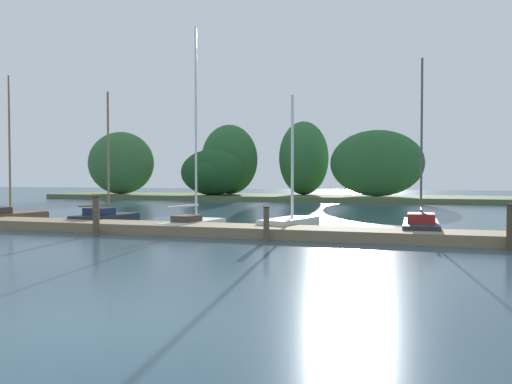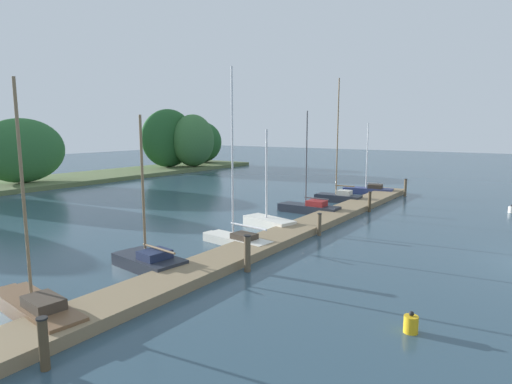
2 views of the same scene
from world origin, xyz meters
name	(u,v)px [view 1 (image 1 of 2)]	position (x,y,z in m)	size (l,w,h in m)	color
ground	(88,327)	(0.00, 0.00, 0.00)	(160.00, 160.00, 0.00)	#2D4756
dock_pier	(288,232)	(0.00, 11.04, 0.17)	(31.28, 1.80, 0.35)	#847051
far_shore	(387,166)	(1.44, 39.23, 2.99)	(59.72, 9.03, 7.39)	#56663D
sailboat_0	(7,216)	(-13.01, 12.44, 0.33)	(1.44, 4.23, 6.47)	brown
sailboat_1	(106,217)	(-8.40, 13.07, 0.33)	(1.71, 3.24, 5.63)	#232833
sailboat_2	(194,221)	(-4.01, 12.29, 0.35)	(1.42, 3.74, 7.75)	silver
sailboat_3	(291,223)	(-0.35, 12.96, 0.32)	(1.78, 3.25, 5.09)	silver
sailboat_4	(421,226)	(4.27, 12.95, 0.33)	(1.20, 3.95, 6.16)	#232833
mooring_piling_1	(96,215)	(-6.64, 9.79, 0.68)	(0.27, 0.27, 1.36)	brown
mooring_piling_2	(266,223)	(-0.42, 9.93, 0.56)	(0.21, 0.21, 1.10)	brown
mooring_piling_3	(510,227)	(6.64, 9.94, 0.65)	(0.21, 0.21, 1.29)	#4C3D28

